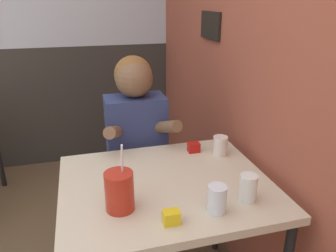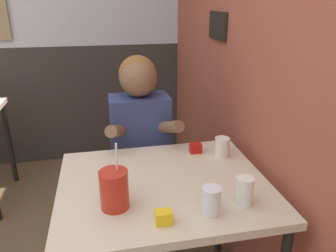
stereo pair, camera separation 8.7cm
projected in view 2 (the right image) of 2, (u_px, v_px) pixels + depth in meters
name	position (u px, v px, depth m)	size (l,w,h in m)	color
brick_wall_right	(225.00, 24.00, 1.99)	(0.08, 4.24, 2.70)	#9E4C38
back_wall	(15.00, 16.00, 2.76)	(5.79, 0.09, 2.70)	silver
main_table	(164.00, 197.00, 1.46)	(0.91, 0.76, 0.75)	beige
person_seated	(141.00, 151.00, 1.96)	(0.42, 0.41, 1.21)	navy
cocktail_pitcher	(114.00, 189.00, 1.24)	(0.11, 0.11, 0.27)	#B22819
glass_near_pitcher	(211.00, 201.00, 1.21)	(0.07, 0.07, 0.11)	silver
glass_center	(244.00, 191.00, 1.27)	(0.07, 0.07, 0.11)	silver
glass_far_side	(222.00, 147.00, 1.66)	(0.07, 0.07, 0.10)	silver
condiment_ketchup	(196.00, 148.00, 1.70)	(0.06, 0.04, 0.05)	#B7140F
condiment_mustard	(164.00, 217.00, 1.16)	(0.06, 0.04, 0.05)	yellow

